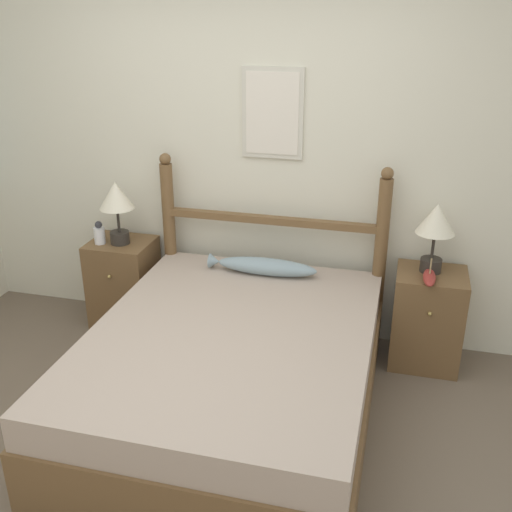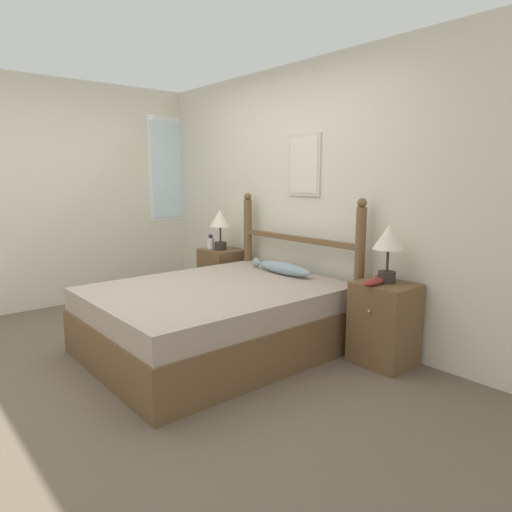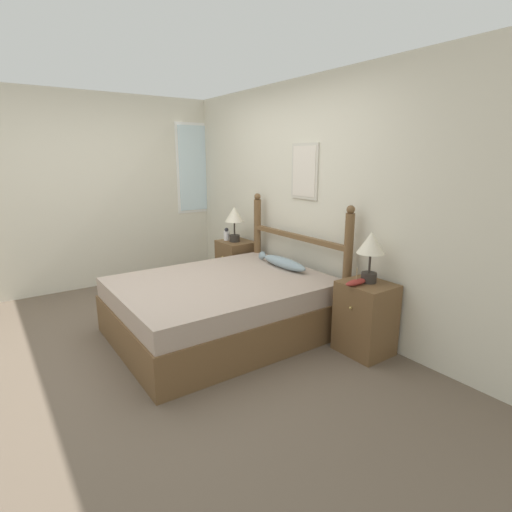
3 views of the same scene
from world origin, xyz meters
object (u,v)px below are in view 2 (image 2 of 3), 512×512
object	(u,v)px
bed	(216,319)
nightstand_right	(384,324)
table_lamp_right	(389,242)
fish_pillow	(282,268)
model_boat	(374,282)
nightstand_left	(222,277)
table_lamp_left	(220,222)
bottle	(211,242)

from	to	relation	value
bed	nightstand_right	world-z (taller)	nightstand_right
table_lamp_right	fish_pillow	xyz separation A→B (m)	(-1.08, -0.11, -0.36)
table_lamp_right	fish_pillow	size ratio (longest dim) A/B	0.61
fish_pillow	bed	bearing A→B (deg)	-89.82
nightstand_right	model_boat	bearing A→B (deg)	-101.32
nightstand_left	table_lamp_left	bearing A→B (deg)	-60.94
nightstand_right	table_lamp_right	size ratio (longest dim) A/B	1.44
table_lamp_left	fish_pillow	distance (m)	1.14
model_boat	nightstand_right	bearing A→B (deg)	78.68
table_lamp_left	bottle	bearing A→B (deg)	-164.97
table_lamp_left	fish_pillow	size ratio (longest dim) A/B	0.61
bed	table_lamp_right	distance (m)	1.56
table_lamp_right	fish_pillow	distance (m)	1.14
table_lamp_left	bed	bearing A→B (deg)	-37.69
table_lamp_right	fish_pillow	bearing A→B (deg)	-174.26
nightstand_right	table_lamp_left	world-z (taller)	table_lamp_left
nightstand_right	fish_pillow	size ratio (longest dim) A/B	0.88
nightstand_left	table_lamp_left	world-z (taller)	table_lamp_left
nightstand_right	table_lamp_left	distance (m)	2.27
bed	model_boat	bearing A→B (deg)	34.48
table_lamp_right	fish_pillow	world-z (taller)	table_lamp_right
bed	fish_pillow	world-z (taller)	fish_pillow
table_lamp_left	model_boat	xyz separation A→B (m)	(2.15, -0.10, -0.29)
bottle	table_lamp_right	bearing A→B (deg)	2.26
nightstand_right	table_lamp_right	xyz separation A→B (m)	(-0.02, 0.03, 0.65)
bottle	model_boat	size ratio (longest dim) A/B	0.67
bed	model_boat	xyz separation A→B (m)	(1.07, 0.73, 0.41)
nightstand_right	nightstand_left	bearing A→B (deg)	180.00
bottle	fish_pillow	xyz separation A→B (m)	(1.22, -0.02, -0.11)
nightstand_left	fish_pillow	world-z (taller)	fish_pillow
bed	nightstand_right	distance (m)	1.39
bed	table_lamp_left	distance (m)	1.53
table_lamp_left	model_boat	distance (m)	2.17
table_lamp_left	model_boat	bearing A→B (deg)	-2.67
model_boat	fish_pillow	bearing A→B (deg)	177.60
fish_pillow	bottle	bearing A→B (deg)	179.17
nightstand_right	model_boat	size ratio (longest dim) A/B	2.61
table_lamp_right	bottle	distance (m)	2.31
table_lamp_right	model_boat	bearing A→B (deg)	-92.84
nightstand_left	table_lamp_left	distance (m)	0.65
bed	model_boat	world-z (taller)	model_boat
table_lamp_right	bottle	bearing A→B (deg)	-177.74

